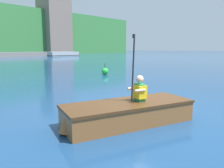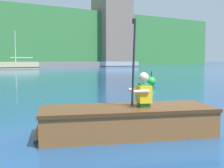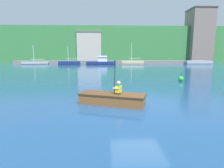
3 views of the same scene
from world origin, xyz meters
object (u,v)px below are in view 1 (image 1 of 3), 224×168
(moored_boat_dock_west_inner, at_px, (63,54))
(channel_buoy, at_px, (105,71))
(rowboat_foreground, at_px, (127,112))
(person_paddler, at_px, (139,89))

(moored_boat_dock_west_inner, distance_m, channel_buoy, 35.43)
(moored_boat_dock_west_inner, xyz_separation_m, rowboat_foreground, (-23.76, -37.55, -0.17))
(moored_boat_dock_west_inner, height_order, rowboat_foreground, moored_boat_dock_west_inner)
(moored_boat_dock_west_inner, bearing_deg, person_paddler, -121.93)
(rowboat_foreground, distance_m, channel_buoy, 9.16)
(person_paddler, bearing_deg, channel_buoy, 50.19)
(moored_boat_dock_west_inner, relative_size, person_paddler, 4.60)
(moored_boat_dock_west_inner, distance_m, rowboat_foreground, 44.43)
(person_paddler, bearing_deg, rowboat_foreground, 160.50)
(person_paddler, xyz_separation_m, channel_buoy, (5.79, 6.95, -0.53))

